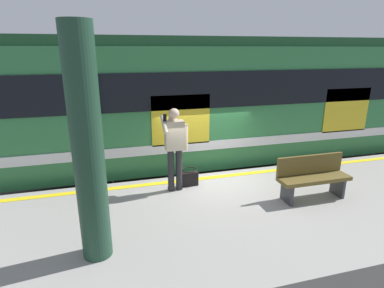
% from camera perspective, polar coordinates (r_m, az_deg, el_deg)
% --- Properties ---
extents(ground_plane, '(23.64, 23.64, 0.00)m').
position_cam_1_polar(ground_plane, '(8.43, 2.84, -11.97)').
color(ground_plane, '#4C4742').
extents(platform, '(14.52, 4.01, 1.06)m').
position_cam_1_polar(platform, '(6.56, 8.64, -15.98)').
color(platform, gray).
rests_on(platform, ground).
extents(safety_line, '(14.23, 0.16, 0.01)m').
position_cam_1_polar(safety_line, '(7.71, 3.66, -6.09)').
color(safety_line, yellow).
rests_on(safety_line, platform).
extents(track_rail_near, '(18.88, 0.08, 0.16)m').
position_cam_1_polar(track_rail_near, '(9.38, 0.59, -8.24)').
color(track_rail_near, slate).
rests_on(track_rail_near, ground).
extents(track_rail_far, '(18.88, 0.08, 0.16)m').
position_cam_1_polar(track_rail_far, '(10.65, -1.57, -5.07)').
color(track_rail_far, slate).
rests_on(track_rail_far, ground).
extents(train_carriage, '(13.97, 3.01, 4.21)m').
position_cam_1_polar(train_carriage, '(9.91, 9.88, 8.43)').
color(train_carriage, '#2D723F').
rests_on(train_carriage, ground).
extents(passenger, '(0.57, 0.55, 1.84)m').
position_cam_1_polar(passenger, '(6.69, -3.20, 0.22)').
color(passenger, '#262628').
rests_on(passenger, platform).
extents(handbag, '(0.40, 0.36, 0.39)m').
position_cam_1_polar(handbag, '(7.20, -0.48, -6.16)').
color(handbag, black).
rests_on(handbag, platform).
extents(station_column, '(0.43, 0.43, 3.37)m').
position_cam_1_polar(station_column, '(4.55, -18.45, -0.94)').
color(station_column, '#1E3F2D').
rests_on(station_column, platform).
extents(bench, '(1.53, 0.44, 0.90)m').
position_cam_1_polar(bench, '(6.99, 21.09, -5.42)').
color(bench, brown).
rests_on(bench, platform).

